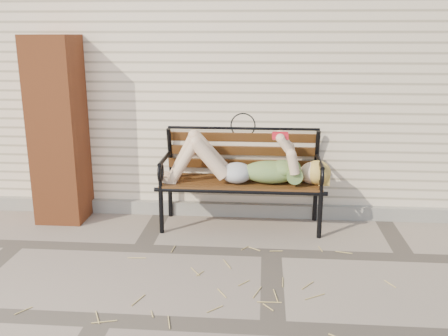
{
  "coord_description": "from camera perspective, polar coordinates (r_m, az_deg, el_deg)",
  "views": [
    {
      "loc": [
        -0.1,
        -4.37,
        2.02
      ],
      "look_at": [
        -0.48,
        0.42,
        0.71
      ],
      "focal_mm": 40.0,
      "sensor_mm": 36.0,
      "label": 1
    }
  ],
  "objects": [
    {
      "name": "house_wall",
      "position": [
        7.39,
        5.48,
        11.13
      ],
      "size": [
        8.0,
        4.0,
        3.0
      ],
      "primitive_type": "cube",
      "color": "beige",
      "rests_on": "ground"
    },
    {
      "name": "brick_pillar",
      "position": [
        5.67,
        -18.38,
        4.09
      ],
      "size": [
        0.5,
        0.5,
        2.0
      ],
      "primitive_type": "cube",
      "color": "#9A4822",
      "rests_on": "ground"
    },
    {
      "name": "ground",
      "position": [
        4.81,
        5.43,
        -9.63
      ],
      "size": [
        80.0,
        80.0,
        0.0
      ],
      "primitive_type": "plane",
      "color": "gray",
      "rests_on": "ground"
    },
    {
      "name": "reading_woman",
      "position": [
        5.16,
        2.13,
        0.51
      ],
      "size": [
        1.73,
        0.39,
        0.55
      ],
      "color": "#0B3F4F",
      "rests_on": "ground"
    },
    {
      "name": "foundation_strip",
      "position": [
        5.68,
        5.35,
        -4.84
      ],
      "size": [
        8.0,
        0.1,
        0.15
      ],
      "primitive_type": "cube",
      "color": "gray",
      "rests_on": "ground"
    },
    {
      "name": "garden_bench",
      "position": [
        5.32,
        2.03,
        0.49
      ],
      "size": [
        1.84,
        0.73,
        1.19
      ],
      "color": "black",
      "rests_on": "ground"
    },
    {
      "name": "straw_scatter",
      "position": [
        4.29,
        -0.84,
        -12.76
      ],
      "size": [
        2.92,
        1.75,
        0.01
      ],
      "color": "tan",
      "rests_on": "ground"
    }
  ]
}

